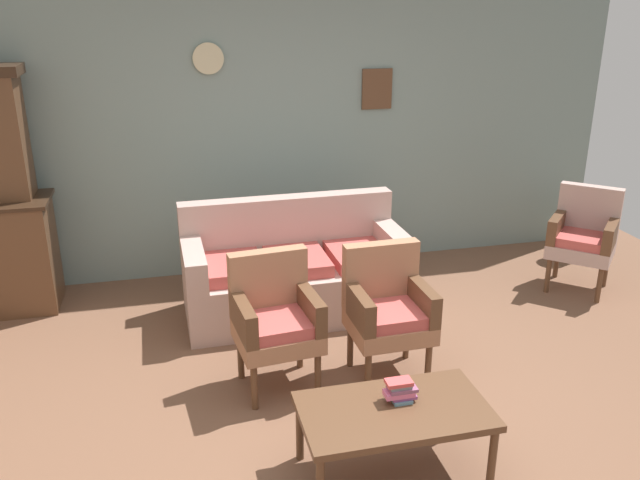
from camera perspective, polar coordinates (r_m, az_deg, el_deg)
name	(u,v)px	position (r m, az deg, el deg)	size (l,w,h in m)	color
ground_plane	(362,426)	(4.15, 3.66, -15.83)	(7.68, 7.68, 0.00)	brown
wall_back_with_decor	(279,125)	(6.00, -3.56, 9.91)	(6.40, 0.09, 2.70)	gray
floral_couch	(295,274)	(5.35, -2.17, -2.93)	(1.79, 0.83, 0.90)	tan
armchair_by_doorway	(275,316)	(4.29, -3.92, -6.61)	(0.57, 0.54, 0.90)	#9E6B4C
armchair_row_middle	(387,307)	(4.43, 5.87, -5.78)	(0.53, 0.50, 0.90)	#9E6B4C
wingback_chair_by_fireplace	(583,234)	(6.14, 21.89, 0.45)	(0.71, 0.71, 0.90)	tan
coffee_table	(394,415)	(3.60, 6.45, -14.87)	(1.00, 0.56, 0.42)	brown
book_stack_on_table	(400,390)	(3.61, 6.98, -12.81)	(0.17, 0.11, 0.12)	#6593A9
floor_vase_by_wall	(575,228)	(6.94, 21.26, 0.99)	(0.26, 0.26, 0.60)	slate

